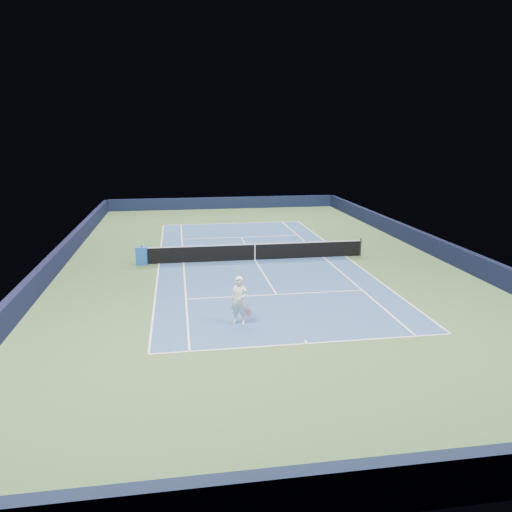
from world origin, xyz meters
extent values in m
plane|color=#3A5830|center=(0.00, 0.00, 0.00)|extent=(40.00, 40.00, 0.00)
cube|color=black|center=(0.00, 19.82, 0.55)|extent=(22.00, 0.35, 1.10)
cube|color=black|center=(0.00, -19.82, 0.55)|extent=(22.00, 0.35, 1.10)
cube|color=black|center=(10.82, 0.00, 0.55)|extent=(0.35, 40.00, 1.10)
cube|color=black|center=(-10.82, 0.00, 0.55)|extent=(0.35, 40.00, 1.10)
cube|color=#2D4C7E|center=(0.00, 0.00, 0.00)|extent=(10.97, 23.77, 0.01)
cube|color=white|center=(0.00, 11.88, 0.01)|extent=(10.97, 0.08, 0.00)
cube|color=white|center=(0.00, -11.88, 0.01)|extent=(10.97, 0.08, 0.00)
cube|color=white|center=(5.49, 0.00, 0.01)|extent=(0.08, 23.77, 0.00)
cube|color=white|center=(-5.49, 0.00, 0.01)|extent=(0.08, 23.77, 0.00)
cube|color=white|center=(4.12, 0.00, 0.01)|extent=(0.08, 23.77, 0.00)
cube|color=white|center=(-4.12, 0.00, 0.01)|extent=(0.08, 23.77, 0.00)
cube|color=white|center=(0.00, 6.40, 0.01)|extent=(8.23, 0.08, 0.00)
cube|color=white|center=(0.00, -6.40, 0.01)|extent=(8.23, 0.08, 0.00)
cube|color=white|center=(0.00, 0.00, 0.01)|extent=(0.08, 12.80, 0.00)
cube|color=white|center=(0.00, 11.73, 0.01)|extent=(0.08, 0.30, 0.00)
cube|color=white|center=(0.00, -11.73, 0.01)|extent=(0.08, 0.30, 0.00)
cylinder|color=black|center=(-6.40, 0.00, 0.54)|extent=(0.10, 0.10, 1.07)
cylinder|color=black|center=(6.40, 0.00, 0.54)|extent=(0.10, 0.10, 1.07)
cube|color=black|center=(0.00, 0.00, 0.46)|extent=(12.80, 0.03, 0.91)
cube|color=white|center=(0.00, 0.00, 0.94)|extent=(12.80, 0.04, 0.06)
cube|color=white|center=(0.00, 0.00, 0.46)|extent=(0.05, 0.04, 0.91)
cube|color=blue|center=(-6.40, 0.04, 0.50)|extent=(0.68, 0.63, 1.01)
cube|color=white|center=(-6.11, 0.04, 0.45)|extent=(0.08, 0.45, 0.45)
imported|color=white|center=(-2.11, -9.62, 0.95)|extent=(0.82, 0.70, 1.89)
cylinder|color=#CA83A0|center=(-1.79, -9.67, 0.70)|extent=(0.03, 0.03, 0.31)
cylinder|color=black|center=(-1.79, -9.67, 0.46)|extent=(0.31, 0.02, 0.31)
cylinder|color=pink|center=(-1.79, -9.67, 0.46)|extent=(0.33, 0.03, 0.33)
sphere|color=#CEE330|center=(-2.01, -8.62, 1.90)|extent=(0.07, 0.07, 0.07)
camera|label=1|loc=(-4.34, -27.70, 7.31)|focal=35.00mm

